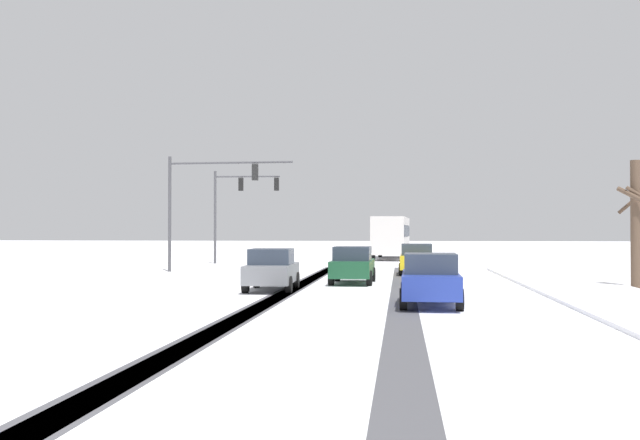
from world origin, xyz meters
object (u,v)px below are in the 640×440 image
at_px(traffic_signal_far_left, 237,198).
at_px(car_blue_fourth, 430,279).
at_px(car_yellow_cab_lead, 417,259).
at_px(car_dark_green_second, 353,265).
at_px(bus_oncoming, 392,234).
at_px(bare_tree_sidewalk_mid, 636,221).
at_px(car_grey_third, 272,269).
at_px(traffic_signal_near_left, 204,192).

distance_m(traffic_signal_far_left, car_blue_fourth, 30.03).
distance_m(car_yellow_cab_lead, car_dark_green_second, 7.46).
distance_m(bus_oncoming, bare_tree_sidewalk_mid, 30.98).
bearing_deg(car_dark_green_second, car_blue_fourth, -71.90).
relative_size(car_dark_green_second, bus_oncoming, 0.37).
distance_m(car_blue_fourth, bare_tree_sidewalk_mid, 11.48).
xyz_separation_m(car_dark_green_second, bus_oncoming, (1.34, 27.68, 1.18)).
xyz_separation_m(car_grey_third, car_blue_fourth, (5.86, -5.11, 0.00)).
distance_m(car_blue_fourth, bus_oncoming, 36.91).
bearing_deg(bare_tree_sidewalk_mid, traffic_signal_near_left, 155.03).
bearing_deg(bus_oncoming, traffic_signal_near_left, -117.19).
xyz_separation_m(traffic_signal_far_left, bus_oncoming, (10.64, 9.71, -2.59)).
relative_size(car_grey_third, bus_oncoming, 0.37).
height_order(traffic_signal_far_left, car_grey_third, traffic_signal_far_left).
height_order(car_dark_green_second, bare_tree_sidewalk_mid, bare_tree_sidewalk_mid).
bearing_deg(traffic_signal_near_left, car_yellow_cab_lead, -4.76).
relative_size(traffic_signal_far_left, car_blue_fourth, 1.58).
distance_m(car_yellow_cab_lead, car_grey_third, 12.36).
xyz_separation_m(traffic_signal_far_left, car_grey_third, (6.44, -22.03, -3.76)).
xyz_separation_m(traffic_signal_near_left, car_blue_fourth, (11.85, -17.01, -3.68)).
bearing_deg(traffic_signal_near_left, car_dark_green_second, -41.50).
relative_size(traffic_signal_far_left, bare_tree_sidewalk_mid, 1.27).
bearing_deg(car_yellow_cab_lead, car_blue_fourth, -89.78).
height_order(traffic_signal_near_left, car_dark_green_second, traffic_signal_near_left).
xyz_separation_m(traffic_signal_near_left, car_dark_green_second, (8.85, -7.83, -3.68)).
bearing_deg(car_yellow_cab_lead, car_grey_third, -117.96).
distance_m(traffic_signal_far_left, car_yellow_cab_lead, 16.95).
relative_size(car_yellow_cab_lead, bus_oncoming, 0.37).
xyz_separation_m(traffic_signal_far_left, car_yellow_cab_lead, (12.24, -11.11, -3.76)).
xyz_separation_m(car_blue_fourth, bare_tree_sidewalk_mid, (8.43, 7.56, 1.90)).
bearing_deg(car_grey_third, car_dark_green_second, 54.89).
bearing_deg(bus_oncoming, bare_tree_sidewalk_mid, -71.00).
bearing_deg(car_grey_third, car_yellow_cab_lead, 62.04).
bearing_deg(bus_oncoming, car_grey_third, -97.54).
height_order(traffic_signal_near_left, bus_oncoming, traffic_signal_near_left).
bearing_deg(traffic_signal_near_left, car_grey_third, -63.26).
relative_size(traffic_signal_near_left, traffic_signal_far_left, 1.10).
bearing_deg(traffic_signal_far_left, traffic_signal_near_left, -87.47).
bearing_deg(car_dark_green_second, traffic_signal_far_left, 117.37).
bearing_deg(bus_oncoming, car_blue_fourth, -87.43).
xyz_separation_m(traffic_signal_far_left, car_dark_green_second, (9.30, -17.96, -3.76)).
bearing_deg(car_grey_third, bus_oncoming, 82.46).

